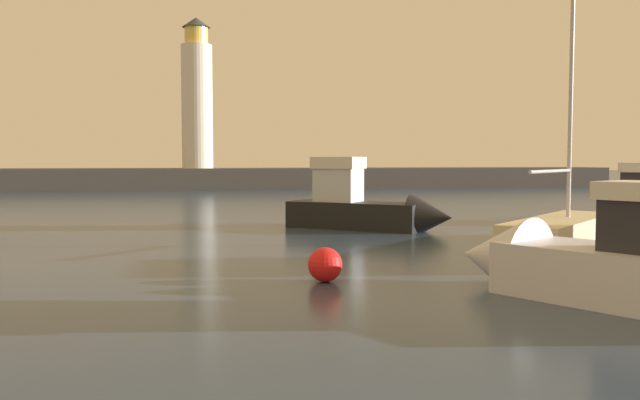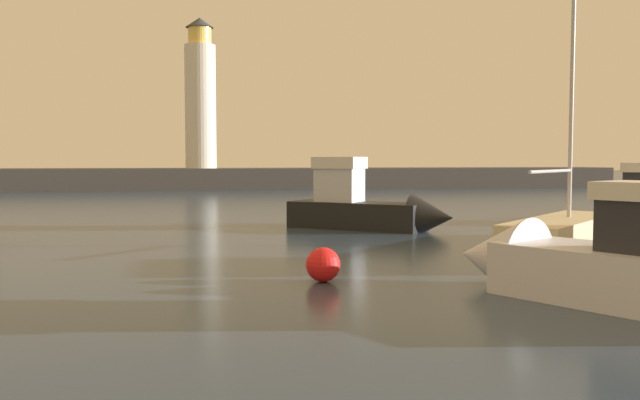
# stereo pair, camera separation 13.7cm
# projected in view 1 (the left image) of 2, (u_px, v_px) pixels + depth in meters

# --- Properties ---
(ground_plane) EXTENTS (220.00, 220.00, 0.00)m
(ground_plane) POSITION_uv_depth(u_px,v_px,m) (260.00, 215.00, 29.55)
(ground_plane) COLOR #2D3D51
(breakwater) EXTENTS (69.56, 5.34, 1.77)m
(breakwater) POSITION_uv_depth(u_px,v_px,m) (226.00, 178.00, 56.15)
(breakwater) COLOR #423F3D
(breakwater) RESTS_ON ground_plane
(lighthouse) EXTENTS (2.59, 2.59, 12.61)m
(lighthouse) POSITION_uv_depth(u_px,v_px,m) (197.00, 97.00, 55.27)
(lighthouse) COLOR silver
(lighthouse) RESTS_ON breakwater
(motorboat_0) EXTENTS (5.74, 5.01, 2.85)m
(motorboat_0) POSITION_uv_depth(u_px,v_px,m) (370.00, 208.00, 23.54)
(motorboat_0) COLOR black
(motorboat_0) RESTS_ON ground_plane
(motorboat_1) EXTENTS (4.41, 5.96, 2.47)m
(motorboat_1) POSITION_uv_depth(u_px,v_px,m) (590.00, 261.00, 11.76)
(motorboat_1) COLOR silver
(motorboat_1) RESTS_ON ground_plane
(sailboat_moored) EXTENTS (5.73, 5.44, 8.38)m
(sailboat_moored) POSITION_uv_depth(u_px,v_px,m) (562.00, 230.00, 18.81)
(sailboat_moored) COLOR beige
(sailboat_moored) RESTS_ON ground_plane
(mooring_buoy) EXTENTS (0.71, 0.71, 0.71)m
(mooring_buoy) POSITION_uv_depth(u_px,v_px,m) (325.00, 265.00, 13.40)
(mooring_buoy) COLOR red
(mooring_buoy) RESTS_ON ground_plane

